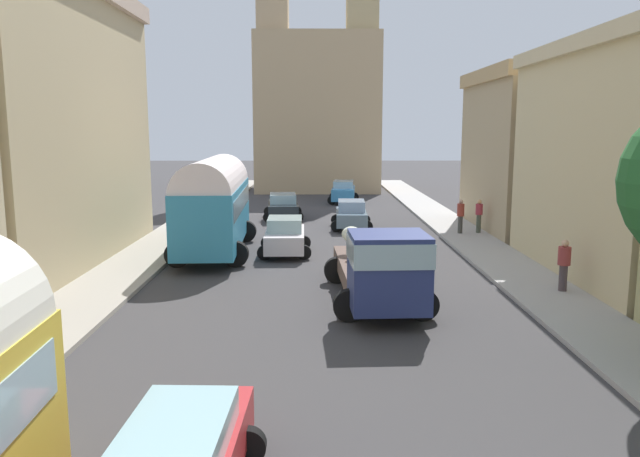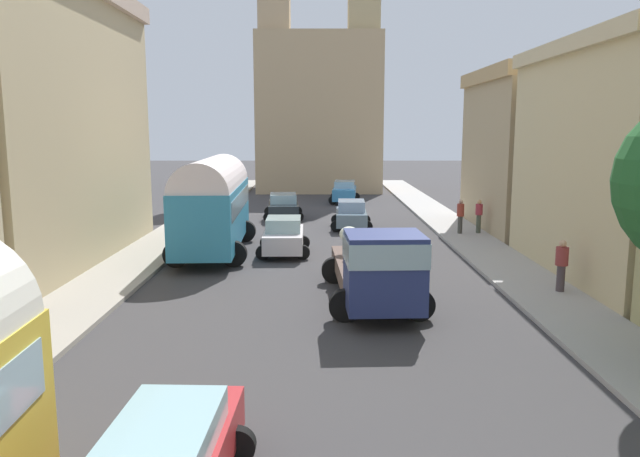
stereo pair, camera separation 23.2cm
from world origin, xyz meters
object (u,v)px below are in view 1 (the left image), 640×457
object	(u,v)px
car_1	(343,192)
cargo_truck_0	(380,266)
pedestrian_0	(461,215)
pedestrian_4	(479,215)
car_0	(351,214)
car_4	(283,206)
parked_bus_1	(214,201)
car_3	(285,236)
pedestrian_1	(564,264)

from	to	relation	value
car_1	cargo_truck_0	bearing A→B (deg)	-90.25
pedestrian_0	pedestrian_4	xyz separation A→B (m)	(0.95, 0.10, -0.01)
pedestrian_0	car_1	bearing A→B (deg)	110.17
cargo_truck_0	car_0	bearing A→B (deg)	89.97
pedestrian_4	car_4	bearing A→B (deg)	150.20
parked_bus_1	pedestrian_4	size ratio (longest dim) A/B	4.81
car_3	pedestrian_4	bearing A→B (deg)	26.05
cargo_truck_0	pedestrian_4	world-z (taller)	cargo_truck_0
cargo_truck_0	car_3	size ratio (longest dim) A/B	2.01
car_0	cargo_truck_0	bearing A→B (deg)	-90.03
parked_bus_1	pedestrian_4	xyz separation A→B (m)	(12.50, 4.38, -1.23)
car_1	pedestrian_4	xyz separation A→B (m)	(6.15, -14.08, 0.24)
car_3	pedestrian_0	bearing A→B (deg)	27.99
parked_bus_1	pedestrian_0	bearing A→B (deg)	20.34
car_4	pedestrian_0	bearing A→B (deg)	-32.73
car_4	pedestrian_0	world-z (taller)	pedestrian_0
car_1	car_4	world-z (taller)	car_1
car_4	pedestrian_0	distance (m)	10.90
cargo_truck_0	car_0	world-z (taller)	cargo_truck_0
pedestrian_0	pedestrian_1	size ratio (longest dim) A/B	1.01
pedestrian_1	car_3	bearing A→B (deg)	144.50
parked_bus_1	cargo_truck_0	bearing A→B (deg)	-53.02
cargo_truck_0	pedestrian_1	world-z (taller)	cargo_truck_0
pedestrian_1	car_4	bearing A→B (deg)	120.15
car_1	pedestrian_0	bearing A→B (deg)	-69.83
pedestrian_4	car_3	bearing A→B (deg)	-153.95
pedestrian_4	car_0	bearing A→B (deg)	160.03
cargo_truck_0	pedestrian_0	bearing A→B (deg)	67.02
car_1	car_3	size ratio (longest dim) A/B	1.14
cargo_truck_0	car_4	size ratio (longest dim) A/B	1.83
car_0	car_3	xyz separation A→B (m)	(-3.22, -6.91, 0.03)
car_1	car_4	size ratio (longest dim) A/B	1.03
pedestrian_1	pedestrian_0	bearing A→B (deg)	93.73
car_0	pedestrian_0	world-z (taller)	pedestrian_0
pedestrian_1	pedestrian_4	world-z (taller)	same
parked_bus_1	car_3	world-z (taller)	parked_bus_1
pedestrian_1	pedestrian_4	distance (m)	11.24
parked_bus_1	cargo_truck_0	size ratio (longest dim) A/B	1.19
car_0	pedestrian_4	size ratio (longest dim) A/B	2.05
parked_bus_1	car_0	size ratio (longest dim) A/B	2.35
car_0	pedestrian_0	distance (m)	5.83
pedestrian_0	pedestrian_4	bearing A→B (deg)	5.94
car_3	pedestrian_1	size ratio (longest dim) A/B	2.01
car_0	car_1	distance (m)	11.80
parked_bus_1	car_3	distance (m)	3.37
car_0	car_1	world-z (taller)	car_1
car_3	pedestrian_0	distance (m)	9.67
car_4	car_3	bearing A→B (deg)	-86.53
pedestrian_1	car_0	bearing A→B (deg)	114.10
car_3	car_4	bearing A→B (deg)	93.47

